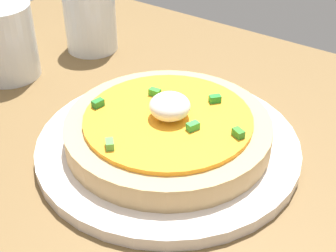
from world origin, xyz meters
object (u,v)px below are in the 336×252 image
object	(u,v)px
pizza	(168,129)
cup_far	(91,22)
cup_near	(5,45)
plate	(168,146)

from	to	relation	value
pizza	cup_far	distance (cm)	28.34
cup_near	cup_far	bearing A→B (deg)	-107.13
plate	pizza	xyz separation A→B (cm)	(-0.01, -0.00, 2.35)
plate	pizza	world-z (taller)	pizza
plate	cup_near	distance (cm)	28.49
plate	cup_far	distance (cm)	28.54
cup_near	cup_far	size ratio (longest dim) A/B	1.07
cup_near	pizza	bearing A→B (deg)	176.21
pizza	cup_near	xyz separation A→B (cm)	(28.17, -1.87, 1.53)
pizza	cup_near	bearing A→B (deg)	-3.79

